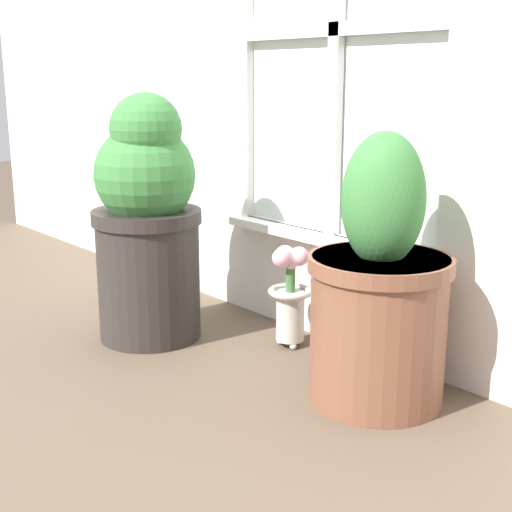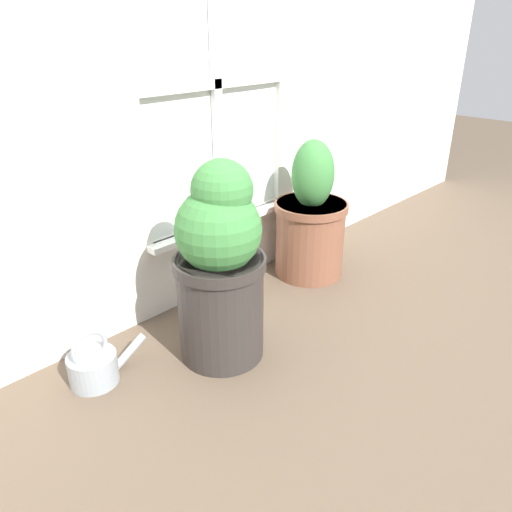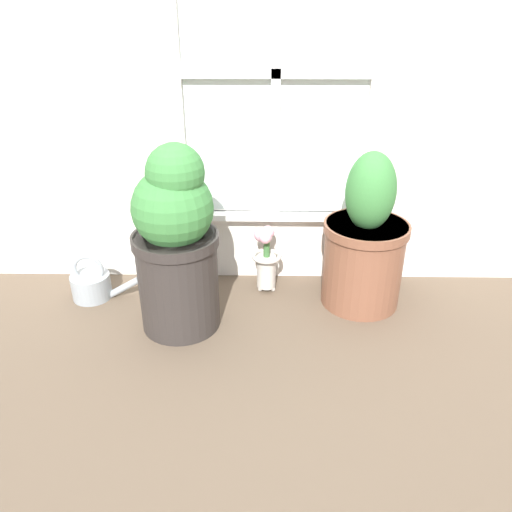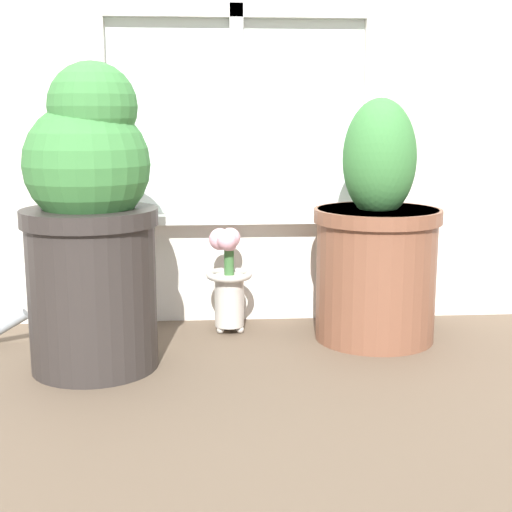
# 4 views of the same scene
# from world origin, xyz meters

# --- Properties ---
(ground_plane) EXTENTS (10.00, 10.00, 0.00)m
(ground_plane) POSITION_xyz_m (0.00, 0.00, 0.00)
(ground_plane) COLOR brown
(potted_plant_left) EXTENTS (0.31, 0.31, 0.69)m
(potted_plant_left) POSITION_xyz_m (-0.35, 0.21, 0.34)
(potted_plant_left) COLOR #2D2826
(potted_plant_left) RESTS_ON ground_plane
(potted_plant_right) EXTENTS (0.32, 0.32, 0.62)m
(potted_plant_right) POSITION_xyz_m (0.35, 0.38, 0.25)
(potted_plant_right) COLOR brown
(potted_plant_right) RESTS_ON ground_plane
(flower_vase) EXTENTS (0.12, 0.12, 0.28)m
(flower_vase) POSITION_xyz_m (-0.03, 0.46, 0.15)
(flower_vase) COLOR #BCB7AD
(flower_vase) RESTS_ON ground_plane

